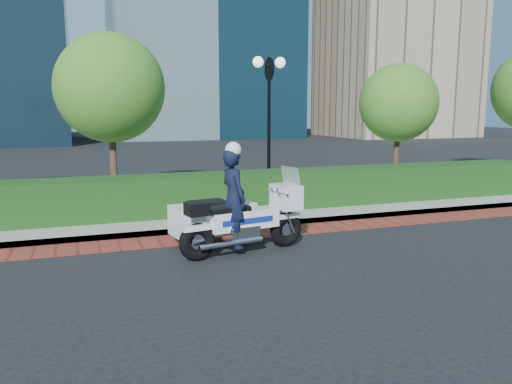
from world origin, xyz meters
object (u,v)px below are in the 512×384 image
object	(u,v)px
tree_b	(110,88)
tree_c	(399,103)
lamppost	(269,105)
police_motorcycle	(229,213)

from	to	relation	value
tree_b	tree_c	xyz separation A→B (m)	(10.00, -0.00, -0.39)
lamppost	tree_b	size ratio (longest dim) A/B	0.86
lamppost	tree_c	world-z (taller)	tree_c
police_motorcycle	lamppost	bearing A→B (deg)	49.82
tree_b	police_motorcycle	bearing A→B (deg)	-73.06
tree_c	police_motorcycle	size ratio (longest dim) A/B	1.59
police_motorcycle	tree_c	bearing A→B (deg)	25.60
tree_b	tree_c	distance (m)	10.01
tree_b	police_motorcycle	world-z (taller)	tree_b
tree_c	police_motorcycle	distance (m)	10.41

